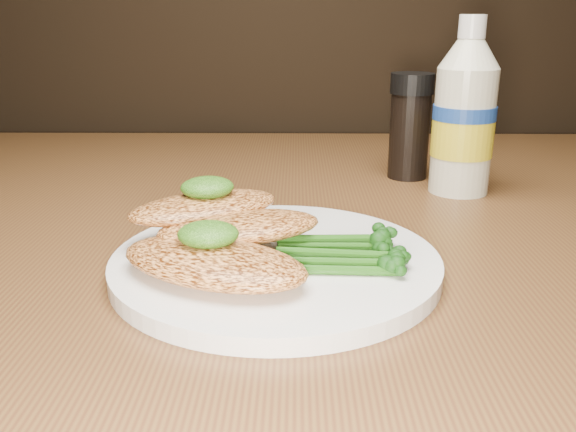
{
  "coord_description": "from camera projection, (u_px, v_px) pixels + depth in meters",
  "views": [
    {
      "loc": [
        -0.1,
        0.47,
        0.94
      ],
      "look_at": [
        -0.1,
        0.91,
        0.79
      ],
      "focal_mm": 37.98,
      "sensor_mm": 36.0,
      "label": 1
    }
  ],
  "objects": [
    {
      "name": "mayo_bottle",
      "position": [
        465.0,
        107.0,
        0.64
      ],
      "size": [
        0.07,
        0.07,
        0.19
      ],
      "primitive_type": null,
      "rotation": [
        0.0,
        0.0,
        -0.15
      ],
      "color": "beige",
      "rests_on": "dining_table"
    },
    {
      "name": "chicken_back",
      "position": [
        204.0,
        207.0,
        0.49
      ],
      "size": [
        0.14,
        0.12,
        0.02
      ],
      "primitive_type": "ellipsoid",
      "rotation": [
        0.0,
        0.0,
        0.53
      ],
      "color": "#F49B4D",
      "rests_on": "plate"
    },
    {
      "name": "broccolini_bundle",
      "position": [
        337.0,
        247.0,
        0.45
      ],
      "size": [
        0.14,
        0.13,
        0.02
      ],
      "primitive_type": null,
      "rotation": [
        0.0,
        0.0,
        0.37
      ],
      "color": "#205612",
      "rests_on": "plate"
    },
    {
      "name": "plate",
      "position": [
        276.0,
        263.0,
        0.46
      ],
      "size": [
        0.25,
        0.25,
        0.01
      ],
      "primitive_type": "cylinder",
      "color": "white",
      "rests_on": "dining_table"
    },
    {
      "name": "chicken_front",
      "position": [
        213.0,
        262.0,
        0.42
      ],
      "size": [
        0.16,
        0.13,
        0.02
      ],
      "primitive_type": "ellipsoid",
      "rotation": [
        0.0,
        0.0,
        -0.44
      ],
      "color": "#F49B4D",
      "rests_on": "plate"
    },
    {
      "name": "pesto_back",
      "position": [
        207.0,
        187.0,
        0.49
      ],
      "size": [
        0.05,
        0.05,
        0.02
      ],
      "primitive_type": "ellipsoid",
      "rotation": [
        0.0,
        0.0,
        0.28
      ],
      "color": "#123808",
      "rests_on": "chicken_back"
    },
    {
      "name": "pesto_front",
      "position": [
        208.0,
        234.0,
        0.43
      ],
      "size": [
        0.05,
        0.05,
        0.02
      ],
      "primitive_type": "ellipsoid",
      "rotation": [
        0.0,
        0.0,
        -0.14
      ],
      "color": "#123808",
      "rests_on": "chicken_front"
    },
    {
      "name": "pepper_grinder",
      "position": [
        410.0,
        126.0,
        0.71
      ],
      "size": [
        0.06,
        0.06,
        0.12
      ],
      "primitive_type": null,
      "rotation": [
        0.0,
        0.0,
        -0.18
      ],
      "color": "black",
      "rests_on": "dining_table"
    },
    {
      "name": "chicken_mid",
      "position": [
        240.0,
        227.0,
        0.47
      ],
      "size": [
        0.14,
        0.1,
        0.02
      ],
      "primitive_type": "ellipsoid",
      "rotation": [
        0.0,
        0.0,
        0.32
      ],
      "color": "#F49B4D",
      "rests_on": "plate"
    }
  ]
}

